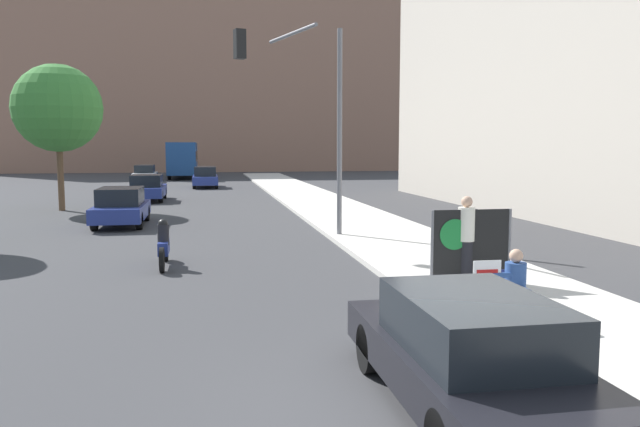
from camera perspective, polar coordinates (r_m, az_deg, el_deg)
name	(u,v)px	position (r m, az deg, el deg)	size (l,w,h in m)	color
ground_plane	(410,414)	(7.33, 8.27, -17.70)	(160.00, 160.00, 0.00)	#38383A
sidewalk_curb	(371,228)	(22.29, 4.67, -1.32)	(3.83, 90.00, 0.14)	beige
building_backdrop_far	(206,80)	(79.71, -10.39, 11.94)	(52.00, 12.00, 22.29)	#936B56
building_backdrop_right	(628,64)	(30.04, 26.37, 12.15)	(10.00, 32.00, 12.86)	#BCB2A3
seated_protester	(516,284)	(10.50, 17.51, -6.17)	(0.96, 0.77, 1.18)	#474C56
jogger_on_sidewalk	(466,239)	(13.17, 13.20, -2.26)	(0.34, 0.34, 1.81)	black
protest_banner	(471,244)	(13.16, 13.60, -2.76)	(1.75, 0.06, 1.54)	slate
traffic_light_pole	(306,96)	(19.52, -1.26, 10.72)	(3.44, 3.20, 6.49)	slate
parked_car_curbside	(468,353)	(7.26, 13.40, -12.29)	(1.72, 4.34, 1.35)	black
car_on_road_nearest	(121,207)	(24.51, -17.71, 0.61)	(1.76, 4.34, 1.43)	navy
car_on_road_midblock	(147,188)	(35.29, -15.52, 2.28)	(1.82, 4.44, 1.44)	navy
car_on_road_distant	(205,177)	(45.87, -10.45, 3.28)	(1.76, 4.56, 1.52)	navy
car_on_road_far_lane	(145,174)	(53.70, -15.70, 3.53)	(1.71, 4.53, 1.44)	white
city_bus_on_road	(183,158)	(61.01, -12.41, 5.01)	(2.54, 11.56, 3.32)	navy
motorcycle_on_road	(164,246)	(15.85, -14.10, -2.88)	(0.28, 2.10, 1.19)	navy
street_tree_midblock	(58,108)	(31.22, -22.86, 8.85)	(3.99, 3.99, 6.70)	brown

